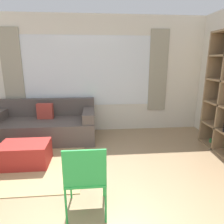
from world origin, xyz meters
name	(u,v)px	position (x,y,z in m)	size (l,w,h in m)	color
wall_back	(88,75)	(0.00, 3.34, 1.36)	(6.69, 0.11, 2.70)	silver
area_rug	(5,165)	(-1.37, 1.68, 0.01)	(2.58, 1.71, 0.01)	tan
couch_main	(45,126)	(-0.96, 2.81, 0.31)	(2.17, 0.99, 0.85)	#564C47
ottoman	(25,154)	(-1.03, 1.69, 0.19)	(0.78, 0.53, 0.38)	#A82823
folding_chair	(86,175)	(0.02, 0.46, 0.52)	(0.44, 0.46, 0.86)	green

